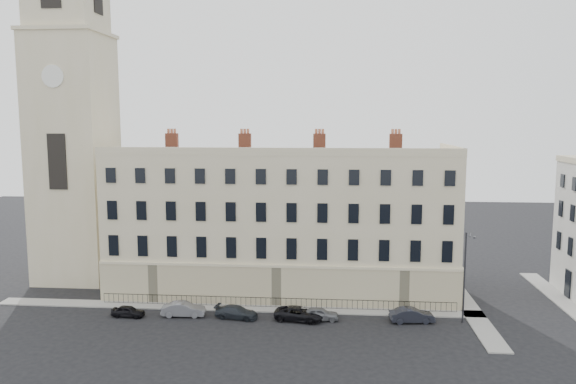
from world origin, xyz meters
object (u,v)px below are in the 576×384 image
object	(u,v)px
car_c	(237,312)
car_f	(412,315)
streetlamp	(465,273)
car_b	(183,309)
car_a	(128,311)
car_e	(320,314)
car_d	(299,314)

from	to	relation	value
car_c	car_f	size ratio (longest dim) A/B	1.00
streetlamp	car_b	bearing A→B (deg)	-163.94
car_a	streetlamp	world-z (taller)	streetlamp
car_b	streetlamp	world-z (taller)	streetlamp
car_b	car_e	size ratio (longest dim) A/B	1.15
car_a	car_b	size ratio (longest dim) A/B	0.76
car_a	car_d	world-z (taller)	car_d
car_d	car_e	bearing A→B (deg)	-74.67
car_e	car_c	bearing A→B (deg)	88.54
car_a	streetlamp	size ratio (longest dim) A/B	0.37
car_a	car_b	bearing A→B (deg)	-79.56
car_a	car_d	distance (m)	16.15
car_e	streetlamp	size ratio (longest dim) A/B	0.42
car_a	car_c	xyz separation A→B (m)	(10.27, 0.45, 0.06)
car_e	car_b	bearing A→B (deg)	87.52
car_b	streetlamp	distance (m)	26.33
car_b	car_d	distance (m)	10.98
car_b	car_c	bearing A→B (deg)	-94.93
car_b	car_d	bearing A→B (deg)	-94.44
car_f	car_c	bearing A→B (deg)	84.66
car_b	car_a	bearing A→B (deg)	93.07
car_e	car_f	xyz separation A→B (m)	(8.46, 0.13, 0.06)
car_c	car_a	bearing A→B (deg)	101.87
streetlamp	car_c	bearing A→B (deg)	-163.38
car_e	car_a	bearing A→B (deg)	89.38
car_b	car_f	distance (m)	21.33
car_e	streetlamp	bearing A→B (deg)	-90.98
car_e	streetlamp	distance (m)	13.77
car_f	streetlamp	bearing A→B (deg)	-93.58
car_b	streetlamp	bearing A→B (deg)	-92.62
car_c	car_e	size ratio (longest dim) A/B	1.14
car_a	streetlamp	bearing A→B (deg)	-84.31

